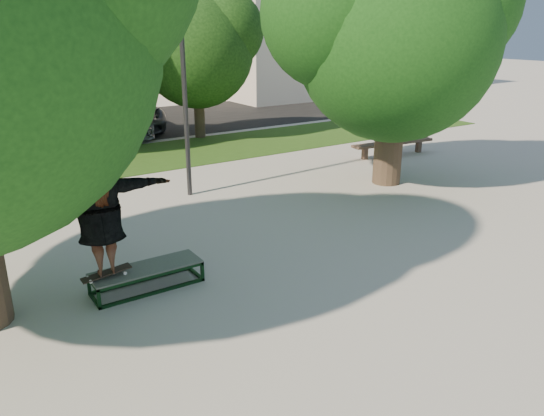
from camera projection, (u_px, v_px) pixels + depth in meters
ground at (261, 277)px, 9.19m from camera, size 120.00×120.00×0.00m
grass_strip at (130, 159)px, 17.19m from camera, size 30.00×4.00×0.02m
asphalt_strip at (53, 131)px, 21.79m from camera, size 40.00×8.00×0.01m
tree_right at (392, 27)px, 13.37m from camera, size 6.24×5.33×6.51m
bg_tree_mid at (28, 29)px, 16.83m from camera, size 5.76×4.92×6.24m
bg_tree_right at (194, 44)px, 19.47m from camera, size 5.04×4.31×5.43m
lamppost at (183, 69)px, 12.62m from camera, size 0.25×0.15×6.11m
side_building at (313, 27)px, 34.61m from camera, size 15.00×10.00×8.00m
grind_box at (147, 277)px, 8.75m from camera, size 1.80×0.60×0.38m
skater_rig at (100, 219)px, 8.03m from camera, size 2.25×0.85×1.86m
bench at (393, 144)px, 17.60m from camera, size 3.12×0.74×0.47m
car_grey at (120, 111)px, 21.94m from camera, size 2.96×5.75×1.55m
car_silver_b at (107, 116)px, 20.89m from camera, size 2.31×5.29×1.52m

